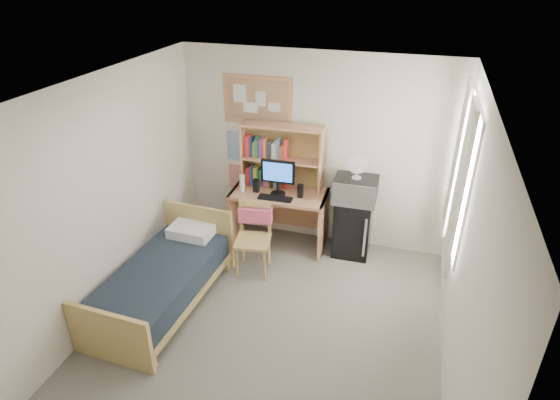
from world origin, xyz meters
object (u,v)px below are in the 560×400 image
(desk_chair, at_px, (253,240))
(speaker_right, at_px, (300,191))
(speaker_left, at_px, (256,186))
(bulletin_board, at_px, (258,100))
(mini_fridge, at_px, (353,226))
(monitor, at_px, (278,178))
(desk_fan, at_px, (358,167))
(bed, at_px, (162,286))
(desk, at_px, (279,218))
(microwave, at_px, (356,189))

(desk_chair, height_order, speaker_right, speaker_right)
(speaker_left, distance_m, speaker_right, 0.60)
(bulletin_board, height_order, desk_chair, bulletin_board)
(bulletin_board, relative_size, mini_fridge, 1.18)
(monitor, height_order, desk_fan, desk_fan)
(bed, xyz_separation_m, monitor, (0.90, 1.58, 0.78))
(desk, bearing_deg, desk_fan, 1.21)
(bed, relative_size, speaker_left, 10.17)
(speaker_left, relative_size, microwave, 0.33)
(desk_fan, bearing_deg, bulletin_board, 168.05)
(desk_chair, relative_size, microwave, 1.71)
(desk, distance_m, monitor, 0.64)
(monitor, xyz_separation_m, desk_fan, (1.00, 0.12, 0.23))
(speaker_left, xyz_separation_m, speaker_right, (0.60, 0.02, -0.00))
(monitor, distance_m, microwave, 1.01)
(speaker_right, bearing_deg, microwave, 6.60)
(bulletin_board, height_order, desk, bulletin_board)
(bed, height_order, monitor, monitor)
(bulletin_board, bearing_deg, speaker_left, -76.39)
(speaker_right, bearing_deg, desk, 168.69)
(desk, bearing_deg, mini_fridge, 2.35)
(mini_fridge, height_order, monitor, monitor)
(speaker_right, bearing_deg, speaker_left, 180.00)
(monitor, relative_size, desk_fan, 1.59)
(speaker_left, distance_m, desk_fan, 1.36)
(monitor, distance_m, speaker_left, 0.33)
(mini_fridge, distance_m, speaker_right, 0.86)
(mini_fridge, height_order, microwave, microwave)
(desk, distance_m, desk_chair, 0.74)
(desk, relative_size, desk_chair, 1.38)
(monitor, bearing_deg, speaker_right, -0.00)
(desk_chair, xyz_separation_m, bed, (-0.78, -0.91, -0.21))
(speaker_left, height_order, desk_fan, desk_fan)
(monitor, xyz_separation_m, speaker_left, (-0.30, -0.01, -0.15))
(mini_fridge, xyz_separation_m, speaker_left, (-1.30, -0.15, 0.48))
(bed, height_order, speaker_right, speaker_right)
(mini_fridge, xyz_separation_m, microwave, (0.00, -0.02, 0.56))
(bulletin_board, distance_m, microwave, 1.71)
(mini_fridge, relative_size, bed, 0.44)
(desk_chair, xyz_separation_m, microwave, (1.12, 0.79, 0.49))
(desk, bearing_deg, speaker_right, -11.31)
(microwave, bearing_deg, desk_fan, 0.00)
(bulletin_board, distance_m, speaker_left, 1.11)
(desk, relative_size, mini_fridge, 1.59)
(bulletin_board, height_order, monitor, bulletin_board)
(bed, bearing_deg, desk, 63.50)
(bed, relative_size, microwave, 3.34)
(desk_chair, bearing_deg, bulletin_board, 95.50)
(desk_chair, xyz_separation_m, monitor, (0.12, 0.67, 0.57))
(mini_fridge, relative_size, microwave, 1.48)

